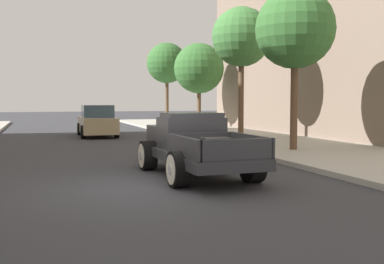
% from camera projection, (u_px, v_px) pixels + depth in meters
% --- Properties ---
extents(ground_plane, '(140.00, 140.00, 0.00)m').
position_uv_depth(ground_plane, '(151.00, 186.00, 10.23)').
color(ground_plane, '#333338').
extents(hotrod_truck_gunmetal, '(2.28, 4.98, 1.58)m').
position_uv_depth(hotrod_truck_gunmetal, '(192.00, 145.00, 11.84)').
color(hotrod_truck_gunmetal, '#333338').
rests_on(hotrod_truck_gunmetal, ground).
extents(car_background_tan, '(1.92, 4.33, 1.65)m').
position_uv_depth(car_background_tan, '(97.00, 122.00, 24.34)').
color(car_background_tan, tan).
rests_on(car_background_tan, ground).
extents(street_tree_nearest, '(2.81, 2.81, 5.66)m').
position_uv_depth(street_tree_nearest, '(295.00, 29.00, 16.24)').
color(street_tree_nearest, brown).
rests_on(street_tree_nearest, sidewalk_right).
extents(street_tree_second, '(2.75, 2.75, 6.05)m').
position_uv_depth(street_tree_second, '(241.00, 38.00, 21.39)').
color(street_tree_second, brown).
rests_on(street_tree_second, sidewalk_right).
extents(street_tree_third, '(3.30, 3.30, 5.50)m').
position_uv_depth(street_tree_third, '(199.00, 68.00, 30.40)').
color(street_tree_third, brown).
rests_on(street_tree_third, sidewalk_right).
extents(street_tree_farthest, '(3.17, 3.17, 6.27)m').
position_uv_depth(street_tree_farthest, '(167.00, 63.00, 36.40)').
color(street_tree_farthest, brown).
rests_on(street_tree_farthest, sidewalk_right).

